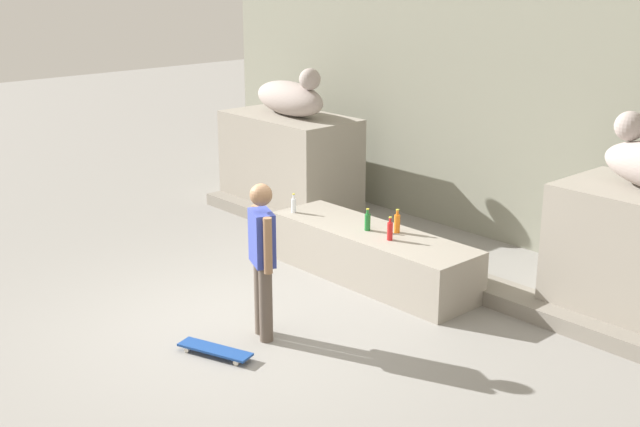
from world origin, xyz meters
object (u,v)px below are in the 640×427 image
object	(u,v)px
statue_reclining_left	(291,97)
skateboard	(215,350)
skater	(262,254)
bottle_orange	(397,223)
bottle_green	(368,221)
bottle_clear	(294,205)
bottle_red	(390,231)

from	to	relation	value
statue_reclining_left	skateboard	xyz separation A→B (m)	(3.37, -3.86, -1.72)
statue_reclining_left	skater	size ratio (longest dim) A/B	0.99
skater	bottle_orange	size ratio (longest dim) A/B	5.69
skater	statue_reclining_left	bearing A→B (deg)	-20.57
skateboard	bottle_green	bearing A→B (deg)	-99.82
bottle_orange	bottle_clear	bearing A→B (deg)	-165.10
statue_reclining_left	skater	distance (m)	4.74
bottle_red	skateboard	bearing A→B (deg)	-89.64
skater	bottle_orange	xyz separation A→B (m)	(-0.13, 2.17, -0.16)
bottle_green	bottle_red	world-z (taller)	bottle_red
statue_reclining_left	bottle_red	xyz separation A→B (m)	(3.36, -1.32, -1.03)
statue_reclining_left	bottle_clear	xyz separation A→B (m)	(1.76, -1.44, -1.05)
statue_reclining_left	skater	bearing A→B (deg)	-37.50
bottle_green	bottle_orange	size ratio (longest dim) A/B	0.95
bottle_orange	skater	bearing A→B (deg)	-86.54
skater	skateboard	bearing A→B (deg)	114.77
skateboard	skater	bearing A→B (deg)	-108.09
skateboard	bottle_red	distance (m)	2.64
bottle_green	skater	bearing A→B (deg)	-77.61
statue_reclining_left	bottle_orange	xyz separation A→B (m)	(3.23, -1.05, -1.03)
bottle_clear	bottle_orange	xyz separation A→B (m)	(1.47, 0.39, 0.02)
skateboard	bottle_clear	distance (m)	2.99
skateboard	bottle_red	xyz separation A→B (m)	(-0.02, 2.54, 0.69)
skater	skateboard	world-z (taller)	skater
skateboard	bottle_orange	distance (m)	2.90
bottle_red	bottle_green	bearing A→B (deg)	171.81
skateboard	bottle_clear	xyz separation A→B (m)	(-1.62, 2.42, 0.67)
skater	bottle_clear	world-z (taller)	skater
statue_reclining_left	bottle_green	bearing A→B (deg)	-16.90
bottle_clear	bottle_red	size ratio (longest dim) A/B	0.89
skateboard	bottle_orange	xyz separation A→B (m)	(-0.15, 2.81, 0.69)
skater	skateboard	size ratio (longest dim) A/B	2.03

